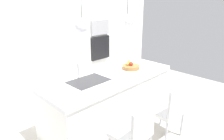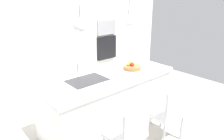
{
  "view_description": "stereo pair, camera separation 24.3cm",
  "coord_description": "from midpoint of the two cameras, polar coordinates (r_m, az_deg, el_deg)",
  "views": [
    {
      "loc": [
        -2.08,
        -2.16,
        2.02
      ],
      "look_at": [
        0.1,
        0.0,
        0.96
      ],
      "focal_mm": 33.34,
      "sensor_mm": 36.0,
      "label": 1
    },
    {
      "loc": [
        -1.9,
        -2.33,
        2.02
      ],
      "look_at": [
        0.1,
        0.0,
        0.96
      ],
      "focal_mm": 33.34,
      "sensor_mm": 36.0,
      "label": 2
    }
  ],
  "objects": [
    {
      "name": "faucet",
      "position": [
        3.1,
        -11.25,
        0.48
      ],
      "size": [
        0.02,
        0.17,
        0.22
      ],
      "color": "silver",
      "rests_on": "kitchen_island"
    },
    {
      "name": "chair_near",
      "position": [
        2.63,
        3.37,
        -16.66
      ],
      "size": [
        0.44,
        0.42,
        0.86
      ],
      "color": "silver",
      "rests_on": "ground"
    },
    {
      "name": "back_wall",
      "position": [
        4.44,
        -18.11,
        8.83
      ],
      "size": [
        6.0,
        0.1,
        2.6
      ],
      "primitive_type": "cube",
      "color": "white",
      "rests_on": "ground"
    },
    {
      "name": "pendant_light_right",
      "position": [
        3.33,
        2.1,
        13.33
      ],
      "size": [
        0.2,
        0.2,
        0.8
      ],
      "color": "silver"
    },
    {
      "name": "fruit_bowl",
      "position": [
        3.45,
        3.17,
        0.98
      ],
      "size": [
        0.29,
        0.29,
        0.15
      ],
      "color": "#9E6B38",
      "rests_on": "kitchen_island"
    },
    {
      "name": "pendant_light_left",
      "position": [
        2.75,
        -10.76,
        11.78
      ],
      "size": [
        0.2,
        0.2,
        0.8
      ],
      "color": "silver"
    },
    {
      "name": "sink_basin",
      "position": [
        2.99,
        -8.75,
        -3.12
      ],
      "size": [
        0.56,
        0.4,
        0.02
      ],
      "primitive_type": "cube",
      "color": "#2D2D30",
      "rests_on": "kitchen_island"
    },
    {
      "name": "microwave",
      "position": [
        5.08,
        -4.77,
        11.56
      ],
      "size": [
        0.54,
        0.08,
        0.34
      ],
      "primitive_type": "cube",
      "color": "#9E9EA3",
      "rests_on": "back_wall"
    },
    {
      "name": "chair_middle",
      "position": [
        3.18,
        13.17,
        -10.33
      ],
      "size": [
        0.49,
        0.49,
        0.86
      ],
      "color": "silver",
      "rests_on": "ground"
    },
    {
      "name": "oven",
      "position": [
        5.17,
        -4.62,
        6.06
      ],
      "size": [
        0.56,
        0.08,
        0.56
      ],
      "primitive_type": "cube",
      "color": "black",
      "rests_on": "back_wall"
    },
    {
      "name": "floor",
      "position": [
        3.62,
        -3.14,
        -14.86
      ],
      "size": [
        6.6,
        6.6,
        0.0
      ],
      "primitive_type": "plane",
      "color": "#BCB7AD",
      "rests_on": "ground"
    },
    {
      "name": "kitchen_island",
      "position": [
        3.39,
        -3.29,
        -8.45
      ],
      "size": [
        2.14,
        0.92,
        0.91
      ],
      "color": "white",
      "rests_on": "ground"
    }
  ]
}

